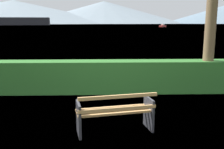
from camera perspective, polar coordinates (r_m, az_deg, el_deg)
name	(u,v)px	position (r m, az deg, el deg)	size (l,w,h in m)	color
ground_plane	(115,131)	(5.53, 0.57, -12.33)	(1400.00, 1400.00, 0.00)	#4C6B33
water_surface	(104,24)	(311.38, -1.70, 10.99)	(620.00, 620.00, 0.00)	#6B8EA3
park_bench	(115,113)	(5.32, 0.73, -8.42)	(1.65, 0.87, 0.87)	tan
hedge_row	(111,77)	(8.34, -0.26, -0.46)	(8.40, 0.71, 1.02)	#2D6B28
fishing_boat_near	(163,26)	(135.23, 11.13, 10.50)	(4.56, 5.76, 1.55)	#B2332D
distant_hills	(92,12)	(552.36, -4.49, 13.52)	(823.94, 434.93, 47.43)	gray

